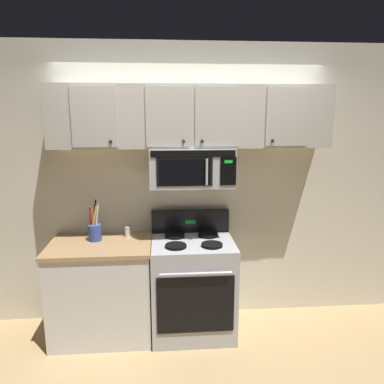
{
  "coord_description": "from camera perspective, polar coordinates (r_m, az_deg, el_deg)",
  "views": [
    {
      "loc": [
        -0.26,
        -2.8,
        2.06
      ],
      "look_at": [
        0.0,
        0.49,
        1.35
      ],
      "focal_mm": 34.62,
      "sensor_mm": 36.0,
      "label": 1
    }
  ],
  "objects": [
    {
      "name": "over_range_microwave",
      "position": [
        3.39,
        -0.07,
        3.91
      ],
      "size": [
        0.76,
        0.43,
        0.35
      ],
      "color": "#B7BABF"
    },
    {
      "name": "upper_cabinets",
      "position": [
        3.38,
        -0.11,
        11.55
      ],
      "size": [
        2.5,
        0.36,
        0.55
      ],
      "color": "#BCB7AD"
    },
    {
      "name": "salt_shaker",
      "position": [
        3.6,
        -9.94,
        -6.08
      ],
      "size": [
        0.05,
        0.05,
        0.09
      ],
      "color": "white",
      "rests_on": "counter_segment"
    },
    {
      "name": "ground_plane",
      "position": [
        3.49,
        0.7,
        -24.09
      ],
      "size": [
        8.0,
        8.0,
        0.0
      ],
      "primitive_type": "plane",
      "color": "tan"
    },
    {
      "name": "stove_range",
      "position": [
        3.6,
        0.09,
        -14.07
      ],
      "size": [
        0.76,
        0.69,
        1.12
      ],
      "color": "#B7BABF",
      "rests_on": "ground_plane"
    },
    {
      "name": "counter_segment",
      "position": [
        3.65,
        -13.6,
        -14.35
      ],
      "size": [
        0.93,
        0.65,
        0.9
      ],
      "color": "silver",
      "rests_on": "ground_plane"
    },
    {
      "name": "utensil_crock_blue",
      "position": [
        3.54,
        -14.77,
        -5.72
      ],
      "size": [
        0.12,
        0.12,
        0.39
      ],
      "color": "#384C9E",
      "rests_on": "counter_segment"
    },
    {
      "name": "back_wall",
      "position": [
        3.67,
        -0.37,
        0.98
      ],
      "size": [
        5.2,
        0.1,
        2.7
      ],
      "primitive_type": "cube",
      "color": "silver",
      "rests_on": "ground_plane"
    }
  ]
}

